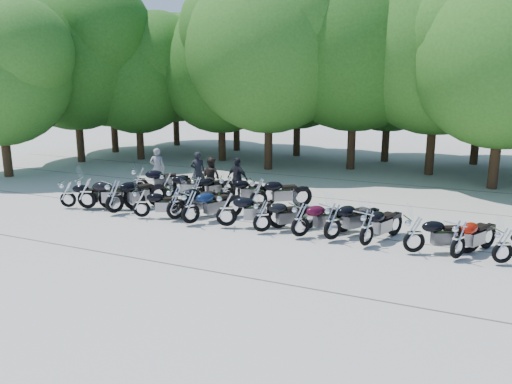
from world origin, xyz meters
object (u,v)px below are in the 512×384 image
at_px(motorcycle_5, 191,206).
at_px(motorcycle_11, 414,233).
at_px(motorcycle_13, 503,245).
at_px(rider_2, 238,179).
at_px(motorcycle_9, 333,221).
at_px(motorcycle_17, 227,189).
at_px(motorcycle_16, 197,188).
at_px(rider_1, 211,177).
at_px(motorcycle_18, 258,192).
at_px(rider_0, 157,168).
at_px(motorcycle_0, 68,193).
at_px(motorcycle_7, 262,215).
at_px(rider_3, 198,172).
at_px(motorcycle_12, 458,239).
at_px(motorcycle_1, 87,192).
at_px(motorcycle_4, 176,202).
at_px(motorcycle_3, 141,202).
at_px(motorcycle_15, 167,184).
at_px(motorcycle_10, 367,227).
at_px(motorcycle_14, 140,180).
at_px(motorcycle_6, 226,208).
at_px(motorcycle_2, 114,196).
at_px(motorcycle_8, 300,219).

bearing_deg(motorcycle_5, motorcycle_11, -149.00).
bearing_deg(motorcycle_13, rider_2, 38.62).
distance_m(motorcycle_9, motorcycle_11, 2.42).
relative_size(motorcycle_5, motorcycle_17, 1.07).
xyz_separation_m(motorcycle_11, motorcycle_16, (-8.73, 2.81, -0.05)).
height_order(motorcycle_16, rider_2, rider_2).
bearing_deg(motorcycle_11, rider_1, 37.84).
height_order(motorcycle_18, rider_0, rider_0).
height_order(motorcycle_0, motorcycle_7, motorcycle_7).
bearing_deg(motorcycle_7, motorcycle_18, -16.56).
relative_size(motorcycle_11, rider_1, 1.31).
bearing_deg(rider_1, rider_3, -14.05).
relative_size(motorcycle_9, motorcycle_12, 1.07).
xyz_separation_m(motorcycle_1, motorcycle_5, (4.63, -0.15, -0.02)).
xyz_separation_m(motorcycle_5, motorcycle_16, (-1.47, 2.92, -0.10)).
bearing_deg(rider_2, rider_3, -1.92).
xyz_separation_m(motorcycle_4, motorcycle_12, (9.18, -0.18, -0.06)).
xyz_separation_m(motorcycle_5, rider_0, (-4.47, 4.52, 0.23)).
distance_m(motorcycle_3, motorcycle_13, 11.56).
bearing_deg(motorcycle_16, motorcycle_15, 29.71).
xyz_separation_m(motorcycle_0, motorcycle_17, (5.29, 2.99, 0.04)).
relative_size(motorcycle_0, motorcycle_17, 0.94).
bearing_deg(motorcycle_7, rider_3, 5.74).
height_order(motorcycle_0, motorcycle_4, motorcycle_4).
bearing_deg(motorcycle_9, motorcycle_10, -155.11).
bearing_deg(motorcycle_16, motorcycle_14, 28.27).
bearing_deg(motorcycle_5, motorcycle_10, -148.41).
xyz_separation_m(motorcycle_13, motorcycle_17, (-9.69, 2.82, 0.05)).
bearing_deg(motorcycle_11, rider_0, 41.17).
bearing_deg(motorcycle_3, motorcycle_4, -102.37).
xyz_separation_m(motorcycle_6, motorcycle_10, (4.66, -0.07, -0.04)).
xyz_separation_m(motorcycle_7, motorcycle_18, (-1.29, 2.66, 0.07)).
xyz_separation_m(motorcycle_5, motorcycle_15, (-2.83, 2.85, -0.05)).
relative_size(motorcycle_16, rider_0, 1.13).
xyz_separation_m(motorcycle_17, rider_3, (-2.21, 1.54, 0.26)).
xyz_separation_m(motorcycle_1, rider_1, (3.26, 3.79, 0.14)).
bearing_deg(motorcycle_3, rider_3, -19.65).
distance_m(motorcycle_4, rider_0, 5.64).
height_order(motorcycle_3, motorcycle_4, motorcycle_4).
bearing_deg(motorcycle_11, motorcycle_14, 48.33).
bearing_deg(rider_3, motorcycle_6, 105.89).
bearing_deg(motorcycle_13, motorcycle_18, 42.32).
bearing_deg(motorcycle_15, motorcycle_13, -123.84).
distance_m(motorcycle_7, motorcycle_17, 3.97).
relative_size(motorcycle_2, motorcycle_12, 1.15).
bearing_deg(motorcycle_8, motorcycle_12, -139.78).
bearing_deg(rider_3, motorcycle_14, 18.99).
height_order(motorcycle_5, motorcycle_13, motorcycle_5).
distance_m(motorcycle_0, motorcycle_8, 9.30).
distance_m(motorcycle_5, motorcycle_6, 1.27).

